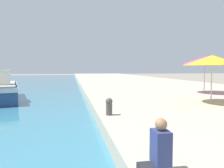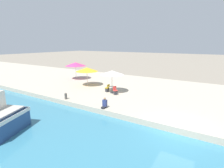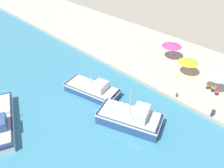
{
  "view_description": "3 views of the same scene",
  "coord_description": "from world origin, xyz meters",
  "px_view_note": "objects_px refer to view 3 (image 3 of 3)",
  "views": [
    {
      "loc": [
        -0.96,
        2.77,
        2.26
      ],
      "look_at": [
        1.5,
        16.13,
        1.31
      ],
      "focal_mm": 35.0,
      "sensor_mm": 36.0,
      "label": 1
    },
    {
      "loc": [
        -11.34,
        -2.01,
        5.99
      ],
      "look_at": [
        4.92,
        8.17,
        1.51
      ],
      "focal_mm": 28.0,
      "sensor_mm": 36.0,
      "label": 2
    },
    {
      "loc": [
        -20.55,
        1.6,
        18.29
      ],
      "look_at": [
        -4.0,
        18.0,
        1.11
      ],
      "focal_mm": 35.0,
      "sensor_mm": 36.0,
      "label": 3
    }
  ],
  "objects_px": {
    "fishing_boat_mid": "(93,89)",
    "cafe_chair_left": "(217,93)",
    "cafe_umbrella_pink": "(217,76)",
    "cafe_table": "(214,88)",
    "fishing_boat_far": "(0,121)",
    "mooring_bollard": "(177,95)",
    "person_at_quay": "(213,112)",
    "cafe_umbrella_white": "(189,61)",
    "fishing_boat_near": "(130,118)",
    "cafe_umbrella_striped": "(172,45)",
    "cafe_chair_right": "(208,87)"
  },
  "relations": [
    {
      "from": "cafe_chair_left",
      "to": "cafe_table",
      "type": "bearing_deg",
      "value": -90.0
    },
    {
      "from": "cafe_umbrella_striped",
      "to": "cafe_chair_left",
      "type": "xyz_separation_m",
      "value": [
        -4.0,
        -9.55,
        -2.04
      ]
    },
    {
      "from": "cafe_umbrella_pink",
      "to": "person_at_quay",
      "type": "bearing_deg",
      "value": -155.54
    },
    {
      "from": "fishing_boat_far",
      "to": "cafe_chair_left",
      "type": "bearing_deg",
      "value": -10.81
    },
    {
      "from": "fishing_boat_near",
      "to": "fishing_boat_far",
      "type": "distance_m",
      "value": 14.33
    },
    {
      "from": "fishing_boat_near",
      "to": "cafe_umbrella_pink",
      "type": "xyz_separation_m",
      "value": [
        11.82,
        -4.08,
        1.84
      ]
    },
    {
      "from": "cafe_umbrella_striped",
      "to": "cafe_chair_left",
      "type": "height_order",
      "value": "cafe_umbrella_striped"
    },
    {
      "from": "cafe_table",
      "to": "cafe_chair_right",
      "type": "height_order",
      "value": "cafe_chair_right"
    },
    {
      "from": "fishing_boat_mid",
      "to": "cafe_table",
      "type": "relative_size",
      "value": 9.64
    },
    {
      "from": "fishing_boat_near",
      "to": "mooring_bollard",
      "type": "height_order",
      "value": "fishing_boat_near"
    },
    {
      "from": "fishing_boat_mid",
      "to": "person_at_quay",
      "type": "distance_m",
      "value": 14.77
    },
    {
      "from": "cafe_umbrella_white",
      "to": "cafe_chair_left",
      "type": "height_order",
      "value": "cafe_umbrella_white"
    },
    {
      "from": "fishing_boat_mid",
      "to": "fishing_boat_near",
      "type": "bearing_deg",
      "value": -108.97
    },
    {
      "from": "cafe_umbrella_striped",
      "to": "cafe_umbrella_white",
      "type": "bearing_deg",
      "value": -119.55
    },
    {
      "from": "fishing_boat_far",
      "to": "cafe_table",
      "type": "distance_m",
      "value": 26.14
    },
    {
      "from": "cafe_umbrella_pink",
      "to": "mooring_bollard",
      "type": "distance_m",
      "value": 5.58
    },
    {
      "from": "fishing_boat_far",
      "to": "cafe_table",
      "type": "xyz_separation_m",
      "value": [
        22.0,
        -14.11,
        0.22
      ]
    },
    {
      "from": "fishing_boat_mid",
      "to": "person_at_quay",
      "type": "xyz_separation_m",
      "value": [
        6.75,
        -13.14,
        0.13
      ]
    },
    {
      "from": "fishing_boat_mid",
      "to": "cafe_umbrella_white",
      "type": "xyz_separation_m",
      "value": [
        12.28,
        -6.59,
        1.9
      ]
    },
    {
      "from": "cafe_chair_left",
      "to": "mooring_bollard",
      "type": "distance_m",
      "value": 5.25
    },
    {
      "from": "fishing_boat_mid",
      "to": "cafe_chair_right",
      "type": "distance_m",
      "value": 15.32
    },
    {
      "from": "cafe_umbrella_pink",
      "to": "cafe_umbrella_white",
      "type": "bearing_deg",
      "value": 76.79
    },
    {
      "from": "cafe_chair_right",
      "to": "person_at_quay",
      "type": "relative_size",
      "value": 0.98
    },
    {
      "from": "fishing_boat_mid",
      "to": "cafe_chair_left",
      "type": "distance_m",
      "value": 15.97
    },
    {
      "from": "cafe_umbrella_pink",
      "to": "cafe_table",
      "type": "relative_size",
      "value": 3.26
    },
    {
      "from": "cafe_table",
      "to": "mooring_bollard",
      "type": "relative_size",
      "value": 1.22
    },
    {
      "from": "cafe_table",
      "to": "cafe_chair_left",
      "type": "xyz_separation_m",
      "value": [
        -0.35,
        -0.63,
        -0.21
      ]
    },
    {
      "from": "cafe_chair_left",
      "to": "cafe_chair_right",
      "type": "relative_size",
      "value": 1.0
    },
    {
      "from": "cafe_umbrella_pink",
      "to": "cafe_umbrella_striped",
      "type": "distance_m",
      "value": 9.48
    },
    {
      "from": "fishing_boat_mid",
      "to": "person_at_quay",
      "type": "bearing_deg",
      "value": -76.91
    },
    {
      "from": "fishing_boat_mid",
      "to": "cafe_chair_left",
      "type": "relative_size",
      "value": 8.47
    },
    {
      "from": "cafe_umbrella_striped",
      "to": "person_at_quay",
      "type": "xyz_separation_m",
      "value": [
        -7.97,
        -10.84,
        -1.95
      ]
    },
    {
      "from": "fishing_boat_near",
      "to": "fishing_boat_mid",
      "type": "bearing_deg",
      "value": 64.09
    },
    {
      "from": "fishing_boat_far",
      "to": "mooring_bollard",
      "type": "xyz_separation_m",
      "value": [
        17.65,
        -11.35,
        0.03
      ]
    },
    {
      "from": "cafe_chair_left",
      "to": "person_at_quay",
      "type": "distance_m",
      "value": 4.17
    },
    {
      "from": "fishing_boat_far",
      "to": "person_at_quay",
      "type": "bearing_deg",
      "value": -18.75
    },
    {
      "from": "fishing_boat_near",
      "to": "cafe_chair_left",
      "type": "relative_size",
      "value": 8.46
    },
    {
      "from": "fishing_boat_far",
      "to": "cafe_umbrella_pink",
      "type": "height_order",
      "value": "fishing_boat_far"
    },
    {
      "from": "cafe_umbrella_white",
      "to": "person_at_quay",
      "type": "bearing_deg",
      "value": -130.2
    },
    {
      "from": "cafe_umbrella_white",
      "to": "person_at_quay",
      "type": "relative_size",
      "value": 3.06
    },
    {
      "from": "cafe_umbrella_white",
      "to": "mooring_bollard",
      "type": "xyz_separation_m",
      "value": [
        -5.57,
        -1.86,
        -1.83
      ]
    },
    {
      "from": "cafe_umbrella_pink",
      "to": "cafe_umbrella_white",
      "type": "xyz_separation_m",
      "value": [
        1.06,
        4.51,
        -0.12
      ]
    },
    {
      "from": "fishing_boat_far",
      "to": "cafe_chair_left",
      "type": "relative_size",
      "value": 10.08
    },
    {
      "from": "mooring_bollard",
      "to": "cafe_chair_left",
      "type": "bearing_deg",
      "value": -40.29
    },
    {
      "from": "cafe_table",
      "to": "cafe_chair_left",
      "type": "bearing_deg",
      "value": -118.81
    },
    {
      "from": "fishing_boat_near",
      "to": "cafe_umbrella_white",
      "type": "xyz_separation_m",
      "value": [
        12.88,
        0.43,
        1.71
      ]
    },
    {
      "from": "cafe_umbrella_pink",
      "to": "cafe_table",
      "type": "xyz_separation_m",
      "value": [
        -0.16,
        -0.11,
        -1.77
      ]
    },
    {
      "from": "cafe_umbrella_pink",
      "to": "fishing_boat_mid",
      "type": "bearing_deg",
      "value": 135.32
    },
    {
      "from": "cafe_umbrella_white",
      "to": "cafe_chair_right",
      "type": "distance_m",
      "value": 4.47
    },
    {
      "from": "cafe_umbrella_striped",
      "to": "fishing_boat_near",
      "type": "bearing_deg",
      "value": -162.84
    }
  ]
}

